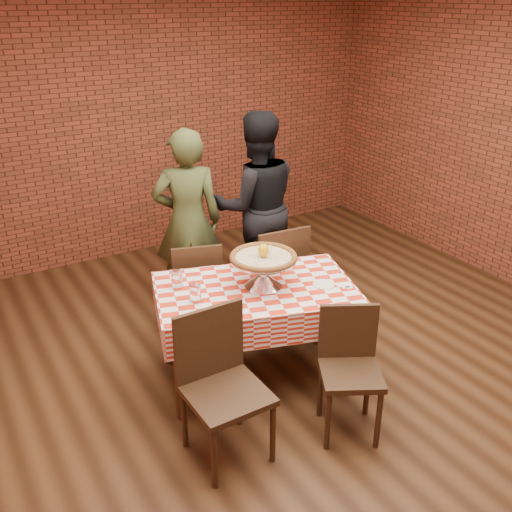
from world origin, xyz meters
The scene contains 19 objects.
ground centered at (0.00, 0.00, 0.00)m, with size 6.00×6.00×0.00m, color black.
back_wall centered at (0.00, 3.00, 1.45)m, with size 5.50×5.50×0.00m, color brown.
table centered at (-0.22, 0.30, 0.38)m, with size 1.36×0.82×0.75m, color #382516.
tablecloth centered at (-0.22, 0.30, 0.64)m, with size 1.40×0.85×0.24m, color red, non-canonical shape.
pizza_stand centered at (-0.16, 0.30, 0.86)m, with size 0.47×0.47×0.21m, color silver, non-canonical shape.
pizza centered at (-0.16, 0.30, 0.98)m, with size 0.47×0.47×0.03m, color #C7B991.
lemon centered at (-0.16, 0.30, 1.03)m, with size 0.07×0.07×0.10m, color yellow.
water_glass_left centered at (-0.67, 0.33, 0.82)m, with size 0.08×0.08×0.12m, color white.
water_glass_right centered at (-0.69, 0.59, 0.82)m, with size 0.08×0.08×0.12m, color white.
side_plate centered at (0.21, 0.08, 0.76)m, with size 0.16×0.16×0.01m, color white.
sweetener_packet_a centered at (0.32, -0.02, 0.76)m, with size 0.05×0.04×0.01m, color white.
sweetener_packet_b centered at (0.34, -0.04, 0.76)m, with size 0.05×0.04×0.01m, color white.
condiment_caddy centered at (-0.11, 0.61, 0.83)m, with size 0.11×0.09×0.15m, color silver.
chair_near_left centered at (-0.78, -0.29, 0.47)m, with size 0.46×0.46×0.94m, color #382516, non-canonical shape.
chair_near_right centered at (-0.01, -0.51, 0.43)m, with size 0.38×0.38×0.86m, color #382516, non-canonical shape.
chair_far_left centered at (-0.32, 1.09, 0.43)m, with size 0.39×0.39×0.87m, color #382516, non-canonical shape.
chair_far_right centered at (0.31, 0.91, 0.47)m, with size 0.46×0.46×0.94m, color #382516, non-canonical shape.
diner_olive centered at (-0.16, 1.56, 0.82)m, with size 0.60×0.39×1.64m, color #3E4723.
diner_black centered at (0.50, 1.50, 0.86)m, with size 0.84×0.65×1.72m, color black.
Camera 1 is at (-2.08, -2.80, 2.65)m, focal length 40.88 mm.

